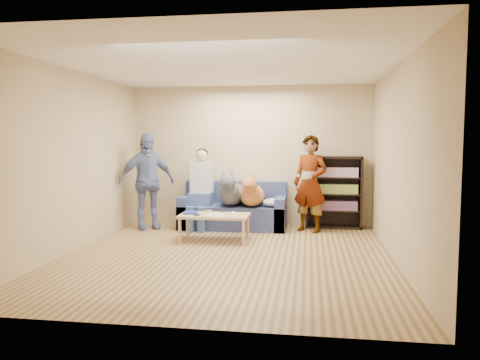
% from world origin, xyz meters
% --- Properties ---
extents(ground, '(5.00, 5.00, 0.00)m').
position_xyz_m(ground, '(0.00, 0.00, 0.00)').
color(ground, brown).
rests_on(ground, ground).
extents(ceiling, '(5.00, 5.00, 0.00)m').
position_xyz_m(ceiling, '(0.00, 0.00, 2.60)').
color(ceiling, white).
rests_on(ceiling, ground).
extents(wall_back, '(4.50, 0.00, 4.50)m').
position_xyz_m(wall_back, '(0.00, 2.50, 1.30)').
color(wall_back, tan).
rests_on(wall_back, ground).
extents(wall_front, '(4.50, 0.00, 4.50)m').
position_xyz_m(wall_front, '(0.00, -2.50, 1.30)').
color(wall_front, tan).
rests_on(wall_front, ground).
extents(wall_left, '(0.00, 5.00, 5.00)m').
position_xyz_m(wall_left, '(-2.25, 0.00, 1.30)').
color(wall_left, tan).
rests_on(wall_left, ground).
extents(wall_right, '(0.00, 5.00, 5.00)m').
position_xyz_m(wall_right, '(2.25, 0.00, 1.30)').
color(wall_right, tan).
rests_on(wall_right, ground).
extents(blanket, '(0.42, 0.35, 0.14)m').
position_xyz_m(blanket, '(0.51, 1.89, 0.50)').
color(blanket, silver).
rests_on(blanket, sofa).
extents(person_standing_right, '(0.73, 0.63, 1.68)m').
position_xyz_m(person_standing_right, '(1.13, 1.90, 0.84)').
color(person_standing_right, gray).
rests_on(person_standing_right, ground).
extents(person_standing_left, '(1.07, 0.91, 1.72)m').
position_xyz_m(person_standing_left, '(-1.77, 1.74, 0.86)').
color(person_standing_left, '#6E81B1').
rests_on(person_standing_left, ground).
extents(held_controller, '(0.05, 0.12, 0.03)m').
position_xyz_m(held_controller, '(0.93, 1.70, 1.00)').
color(held_controller, silver).
rests_on(held_controller, person_standing_right).
extents(notebook_blue, '(0.20, 0.26, 0.03)m').
position_xyz_m(notebook_blue, '(-0.77, 0.99, 0.43)').
color(notebook_blue, navy).
rests_on(notebook_blue, coffee_table).
extents(papers, '(0.26, 0.20, 0.02)m').
position_xyz_m(papers, '(-0.32, 0.84, 0.43)').
color(papers, white).
rests_on(papers, coffee_table).
extents(magazine, '(0.22, 0.17, 0.01)m').
position_xyz_m(magazine, '(-0.29, 0.86, 0.44)').
color(magazine, beige).
rests_on(magazine, coffee_table).
extents(camera_silver, '(0.11, 0.06, 0.05)m').
position_xyz_m(camera_silver, '(-0.49, 1.06, 0.45)').
color(camera_silver, silver).
rests_on(camera_silver, coffee_table).
extents(controller_a, '(0.04, 0.13, 0.03)m').
position_xyz_m(controller_a, '(-0.09, 1.04, 0.43)').
color(controller_a, white).
rests_on(controller_a, coffee_table).
extents(controller_b, '(0.09, 0.06, 0.03)m').
position_xyz_m(controller_b, '(-0.01, 0.96, 0.43)').
color(controller_b, white).
rests_on(controller_b, coffee_table).
extents(headphone_cup_a, '(0.07, 0.07, 0.02)m').
position_xyz_m(headphone_cup_a, '(-0.17, 0.92, 0.43)').
color(headphone_cup_a, white).
rests_on(headphone_cup_a, coffee_table).
extents(headphone_cup_b, '(0.07, 0.07, 0.02)m').
position_xyz_m(headphone_cup_b, '(-0.17, 1.00, 0.43)').
color(headphone_cup_b, silver).
rests_on(headphone_cup_b, coffee_table).
extents(pen_orange, '(0.13, 0.06, 0.01)m').
position_xyz_m(pen_orange, '(-0.39, 0.78, 0.42)').
color(pen_orange, '#C2531B').
rests_on(pen_orange, coffee_table).
extents(pen_black, '(0.13, 0.08, 0.01)m').
position_xyz_m(pen_black, '(-0.25, 1.12, 0.42)').
color(pen_black, black).
rests_on(pen_black, coffee_table).
extents(wallet, '(0.07, 0.12, 0.02)m').
position_xyz_m(wallet, '(-0.62, 0.82, 0.43)').
color(wallet, black).
rests_on(wallet, coffee_table).
extents(sofa, '(1.90, 0.85, 0.82)m').
position_xyz_m(sofa, '(-0.25, 2.10, 0.28)').
color(sofa, '#515B93').
rests_on(sofa, ground).
extents(person_seated, '(0.40, 0.73, 1.47)m').
position_xyz_m(person_seated, '(-0.83, 1.97, 0.77)').
color(person_seated, '#446496').
rests_on(person_seated, sofa).
extents(dog_gray, '(0.46, 1.27, 0.67)m').
position_xyz_m(dog_gray, '(-0.26, 1.91, 0.66)').
color(dog_gray, '#51545C').
rests_on(dog_gray, sofa).
extents(dog_tan, '(0.43, 1.17, 0.62)m').
position_xyz_m(dog_tan, '(0.11, 1.88, 0.64)').
color(dog_tan, '#BE793A').
rests_on(dog_tan, sofa).
extents(coffee_table, '(1.10, 0.60, 0.42)m').
position_xyz_m(coffee_table, '(-0.37, 0.94, 0.37)').
color(coffee_table, tan).
rests_on(coffee_table, ground).
extents(bookshelf, '(1.00, 0.34, 1.30)m').
position_xyz_m(bookshelf, '(1.55, 2.33, 0.68)').
color(bookshelf, black).
rests_on(bookshelf, ground).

